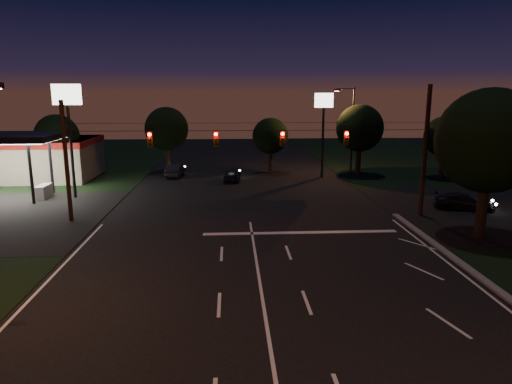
{
  "coord_description": "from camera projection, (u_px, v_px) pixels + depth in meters",
  "views": [
    {
      "loc": [
        -1.28,
        -15.21,
        8.45
      ],
      "look_at": [
        0.14,
        9.67,
        3.0
      ],
      "focal_mm": 32.0,
      "sensor_mm": 36.0,
      "label": 1
    }
  ],
  "objects": [
    {
      "name": "tree_far_b",
      "position": [
        167.0,
        129.0,
        48.57
      ],
      "size": [
        4.6,
        4.6,
        6.98
      ],
      "color": "black",
      "rests_on": "ground"
    },
    {
      "name": "street_light_right_far",
      "position": [
        350.0,
        124.0,
        47.43
      ],
      "size": [
        2.2,
        0.35,
        9.0
      ],
      "color": "black",
      "rests_on": "ground"
    },
    {
      "name": "stop_bar",
      "position": [
        300.0,
        233.0,
        28.1
      ],
      "size": [
        12.0,
        0.5,
        0.01
      ],
      "primitive_type": "cube",
      "color": "silver",
      "rests_on": "ground"
    },
    {
      "name": "ground",
      "position": [
        267.0,
        328.0,
        16.71
      ],
      "size": [
        140.0,
        140.0,
        0.0
      ],
      "primitive_type": "plane",
      "color": "black",
      "rests_on": "ground"
    },
    {
      "name": "signal_span",
      "position": [
        249.0,
        138.0,
        30.13
      ],
      "size": [
        24.0,
        0.4,
        1.56
      ],
      "color": "black",
      "rests_on": "ground"
    },
    {
      "name": "utility_pole_right",
      "position": [
        420.0,
        215.0,
        32.01
      ],
      "size": [
        0.3,
        0.3,
        9.0
      ],
      "primitive_type": "cylinder",
      "color": "black",
      "rests_on": "ground"
    },
    {
      "name": "car_oncoming_a",
      "position": [
        232.0,
        175.0,
        44.4
      ],
      "size": [
        1.83,
        3.85,
        1.27
      ],
      "primitive_type": "imported",
      "rotation": [
        0.0,
        0.0,
        3.05
      ],
      "color": "black",
      "rests_on": "ground"
    },
    {
      "name": "car_oncoming_b",
      "position": [
        175.0,
        170.0,
        46.76
      ],
      "size": [
        1.7,
        3.96,
        1.27
      ],
      "primitive_type": "imported",
      "rotation": [
        0.0,
        0.0,
        3.05
      ],
      "color": "black",
      "rests_on": "ground"
    },
    {
      "name": "tree_far_e",
      "position": [
        444.0,
        137.0,
        45.34
      ],
      "size": [
        4.0,
        4.0,
        6.18
      ],
      "color": "black",
      "rests_on": "ground"
    },
    {
      "name": "pole_sign_right",
      "position": [
        323.0,
        115.0,
        45.09
      ],
      "size": [
        1.8,
        0.3,
        8.4
      ],
      "color": "black",
      "rests_on": "ground"
    },
    {
      "name": "pole_sign_left_near",
      "position": [
        68.0,
        112.0,
        35.9
      ],
      "size": [
        2.2,
        0.3,
        9.1
      ],
      "color": "black",
      "rests_on": "ground"
    },
    {
      "name": "tree_far_d",
      "position": [
        360.0,
        129.0,
        46.72
      ],
      "size": [
        4.8,
        4.8,
        7.3
      ],
      "color": "black",
      "rests_on": "ground"
    },
    {
      "name": "tree_far_a",
      "position": [
        58.0,
        137.0,
        44.18
      ],
      "size": [
        4.2,
        4.2,
        6.42
      ],
      "color": "black",
      "rests_on": "ground"
    },
    {
      "name": "tree_right_near",
      "position": [
        488.0,
        142.0,
        26.17
      ],
      "size": [
        6.0,
        6.0,
        8.76
      ],
      "color": "black",
      "rests_on": "ground"
    },
    {
      "name": "tree_far_c",
      "position": [
        270.0,
        136.0,
        48.34
      ],
      "size": [
        3.8,
        3.8,
        5.86
      ],
      "color": "black",
      "rests_on": "ground"
    },
    {
      "name": "gas_station",
      "position": [
        20.0,
        156.0,
        44.63
      ],
      "size": [
        14.2,
        16.1,
        5.25
      ],
      "color": "gray",
      "rests_on": "ground"
    },
    {
      "name": "car_cross",
      "position": [
        464.0,
        202.0,
        33.42
      ],
      "size": [
        4.52,
        3.01,
        1.22
      ],
      "primitive_type": "imported",
      "rotation": [
        0.0,
        0.0,
        1.23
      ],
      "color": "black",
      "rests_on": "ground"
    },
    {
      "name": "utility_pole_left",
      "position": [
        72.0,
        221.0,
        30.68
      ],
      "size": [
        0.28,
        0.28,
        8.0
      ],
      "primitive_type": "cylinder",
      "color": "black",
      "rests_on": "ground"
    }
  ]
}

